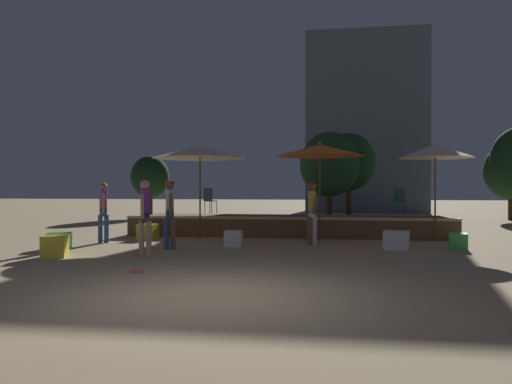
{
  "coord_description": "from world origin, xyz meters",
  "views": [
    {
      "loc": [
        1.83,
        -7.05,
        1.59
      ],
      "look_at": [
        0.0,
        4.95,
        1.49
      ],
      "focal_mm": 35.0,
      "sensor_mm": 36.0,
      "label": 1
    }
  ],
  "objects": [
    {
      "name": "frisbee_disc",
      "position": [
        -1.79,
        1.86,
        0.02
      ],
      "size": [
        0.25,
        0.25,
        0.03
      ],
      "color": "#E54C99",
      "rests_on": "ground"
    },
    {
      "name": "background_tree_0",
      "position": [
        1.7,
        17.75,
        2.73
      ],
      "size": [
        2.9,
        2.9,
        4.34
      ],
      "color": "#3D2B1C",
      "rests_on": "ground"
    },
    {
      "name": "cube_seat_4",
      "position": [
        -0.8,
        6.19,
        0.21
      ],
      "size": [
        0.47,
        0.47,
        0.43
      ],
      "rotation": [
        0.0,
        0.0,
        0.03
      ],
      "color": "white",
      "rests_on": "ground"
    },
    {
      "name": "patio_umbrella_0",
      "position": [
        -2.2,
        7.91,
        2.69
      ],
      "size": [
        2.94,
        2.94,
        2.97
      ],
      "color": "brown",
      "rests_on": "ground"
    },
    {
      "name": "cube_seat_3",
      "position": [
        -5.18,
        4.97,
        0.21
      ],
      "size": [
        0.72,
        0.72,
        0.42
      ],
      "rotation": [
        0.0,
        0.0,
        0.37
      ],
      "color": "#4CC651",
      "rests_on": "ground"
    },
    {
      "name": "bistro_chair_1",
      "position": [
        -2.46,
        10.1,
        1.22
      ],
      "size": [
        0.44,
        0.45,
        0.9
      ],
      "rotation": [
        0.0,
        0.0,
        2.76
      ],
      "color": "#1E4C47",
      "rests_on": "wooden_deck"
    },
    {
      "name": "cube_seat_2",
      "position": [
        -4.44,
        3.51,
        0.25
      ],
      "size": [
        0.65,
        0.65,
        0.5
      ],
      "rotation": [
        0.0,
        0.0,
        0.3
      ],
      "color": "yellow",
      "rests_on": "ground"
    },
    {
      "name": "background_tree_3",
      "position": [
        -7.89,
        18.69,
        2.17
      ],
      "size": [
        2.05,
        2.05,
        3.32
      ],
      "color": "#3D2B1C",
      "rests_on": "ground"
    },
    {
      "name": "background_tree_2",
      "position": [
        10.55,
        19.04,
        2.41
      ],
      "size": [
        2.56,
        2.56,
        3.83
      ],
      "color": "#3D2B1C",
      "rests_on": "ground"
    },
    {
      "name": "patio_umbrella_1",
      "position": [
        1.47,
        7.94,
        2.71
      ],
      "size": [
        2.64,
        2.64,
        2.97
      ],
      "color": "brown",
      "rests_on": "ground"
    },
    {
      "name": "cube_seat_5",
      "position": [
        -3.83,
        7.73,
        0.23
      ],
      "size": [
        0.56,
        0.56,
        0.46
      ],
      "rotation": [
        0.0,
        0.0,
        -0.05
      ],
      "color": "yellow",
      "rests_on": "ground"
    },
    {
      "name": "distant_building",
      "position": [
        3.99,
        26.56,
        5.79
      ],
      "size": [
        7.67,
        3.77,
        11.59
      ],
      "color": "#4C5666",
      "rests_on": "ground"
    },
    {
      "name": "cube_seat_0",
      "position": [
        3.48,
        6.2,
        0.24
      ],
      "size": [
        0.74,
        0.74,
        0.47
      ],
      "rotation": [
        0.0,
        0.0,
        -0.21
      ],
      "color": "white",
      "rests_on": "ground"
    },
    {
      "name": "person_0",
      "position": [
        -2.32,
        5.33,
        1.0
      ],
      "size": [
        0.29,
        0.43,
        1.77
      ],
      "rotation": [
        0.0,
        0.0,
        3.58
      ],
      "color": "brown",
      "rests_on": "ground"
    },
    {
      "name": "background_tree_4",
      "position": [
        2.7,
        19.76,
        2.95
      ],
      "size": [
        2.78,
        2.78,
        4.49
      ],
      "color": "#3D2B1C",
      "rests_on": "ground"
    },
    {
      "name": "wooden_deck",
      "position": [
        0.41,
        10.04,
        0.3
      ],
      "size": [
        10.49,
        3.06,
        0.67
      ],
      "color": "brown",
      "rests_on": "ground"
    },
    {
      "name": "patio_umbrella_2",
      "position": [
        4.87,
        8.38,
        2.68
      ],
      "size": [
        2.21,
        2.21,
        2.96
      ],
      "color": "brown",
      "rests_on": "ground"
    },
    {
      "name": "person_3",
      "position": [
        -2.48,
        4.04,
        0.98
      ],
      "size": [
        0.3,
        0.46,
        1.78
      ],
      "rotation": [
        0.0,
        0.0,
        3.15
      ],
      "color": "tan",
      "rests_on": "ground"
    },
    {
      "name": "cube_seat_1",
      "position": [
        5.06,
        6.48,
        0.21
      ],
      "size": [
        0.52,
        0.52,
        0.41
      ],
      "rotation": [
        0.0,
        0.0,
        -0.17
      ],
      "color": "#4CC651",
      "rests_on": "ground"
    },
    {
      "name": "person_1",
      "position": [
        -4.7,
        6.5,
        0.95
      ],
      "size": [
        0.3,
        0.52,
        1.74
      ],
      "rotation": [
        0.0,
        0.0,
        0.44
      ],
      "color": "#2D4C7F",
      "rests_on": "ground"
    },
    {
      "name": "person_2",
      "position": [
        1.28,
        6.87,
        0.97
      ],
      "size": [
        0.36,
        0.44,
        1.72
      ],
      "rotation": [
        0.0,
        0.0,
        0.65
      ],
      "color": "brown",
      "rests_on": "ground"
    },
    {
      "name": "bistro_chair_0",
      "position": [
        4.12,
        10.67,
        1.22
      ],
      "size": [
        0.4,
        0.4,
        0.9
      ],
      "rotation": [
        0.0,
        0.0,
        6.18
      ],
      "color": "#1E4C47",
      "rests_on": "wooden_deck"
    },
    {
      "name": "ground_plane",
      "position": [
        0.0,
        0.0,
        0.0
      ],
      "size": [
        120.0,
        120.0,
        0.0
      ],
      "primitive_type": "plane",
      "color": "tan"
    }
  ]
}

